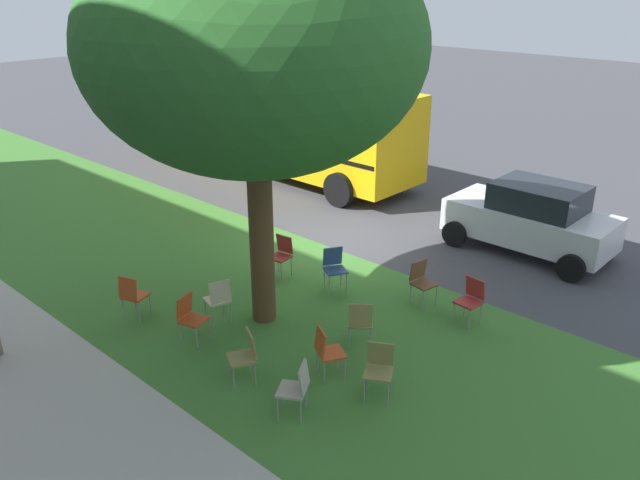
% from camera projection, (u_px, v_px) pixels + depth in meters
% --- Properties ---
extents(ground, '(80.00, 80.00, 0.00)m').
position_uv_depth(ground, '(334.00, 244.00, 15.17)').
color(ground, '#424247').
extents(grass_verge, '(48.00, 6.00, 0.01)m').
position_uv_depth(grass_verge, '(231.00, 289.00, 12.99)').
color(grass_verge, '#3D752D').
rests_on(grass_verge, ground).
extents(sidewalk_strip, '(48.00, 2.80, 0.01)m').
position_uv_depth(sidewalk_strip, '(15.00, 384.00, 10.01)').
color(sidewalk_strip, '#ADA89E').
rests_on(sidewalk_strip, ground).
extents(street_tree, '(5.55, 5.55, 6.95)m').
position_uv_depth(street_tree, '(254.00, 48.00, 10.04)').
color(street_tree, brown).
rests_on(street_tree, ground).
extents(chair_0, '(0.57, 0.57, 0.88)m').
position_uv_depth(chair_0, '(327.00, 350.00, 9.97)').
color(chair_0, '#C64C1E').
rests_on(chair_0, ground).
extents(chair_1, '(0.46, 0.47, 0.88)m').
position_uv_depth(chair_1, '(282.00, 253.00, 13.44)').
color(chair_1, '#B7332D').
rests_on(chair_1, ground).
extents(chair_2, '(0.58, 0.58, 0.88)m').
position_uv_depth(chair_2, '(360.00, 321.00, 10.80)').
color(chair_2, olive).
rests_on(chair_2, ground).
extents(chair_3, '(0.49, 0.49, 0.88)m').
position_uv_depth(chair_3, '(422.00, 279.00, 12.27)').
color(chair_3, brown).
rests_on(chair_3, ground).
extents(chair_4, '(0.52, 0.52, 0.88)m').
position_uv_depth(chair_4, '(218.00, 298.00, 11.57)').
color(chair_4, beige).
rests_on(chair_4, ground).
extents(chair_5, '(0.56, 0.57, 0.88)m').
position_uv_depth(chair_5, '(379.00, 366.00, 9.55)').
color(chair_5, olive).
rests_on(chair_5, ground).
extents(chair_6, '(0.56, 0.56, 0.88)m').
position_uv_depth(chair_6, '(245.00, 353.00, 9.88)').
color(chair_6, olive).
rests_on(chair_6, ground).
extents(chair_7, '(0.57, 0.57, 0.88)m').
position_uv_depth(chair_7, '(334.00, 265.00, 12.85)').
color(chair_7, '#335184').
rests_on(chair_7, ground).
extents(chair_8, '(0.52, 0.53, 0.88)m').
position_uv_depth(chair_8, '(132.00, 293.00, 11.72)').
color(chair_8, '#C64C1E').
rests_on(chair_8, ground).
extents(chair_9, '(0.57, 0.57, 0.88)m').
position_uv_depth(chair_9, '(297.00, 386.00, 9.09)').
color(chair_9, '#ADA393').
rests_on(chair_9, ground).
extents(chair_10, '(0.46, 0.46, 0.88)m').
position_uv_depth(chair_10, '(471.00, 297.00, 11.58)').
color(chair_10, '#B7332D').
rests_on(chair_10, ground).
extents(chair_11, '(0.52, 0.52, 0.88)m').
position_uv_depth(chair_11, '(190.00, 315.00, 10.98)').
color(chair_11, '#C64C1E').
rests_on(chair_11, ground).
extents(parked_car, '(3.70, 1.92, 1.65)m').
position_uv_depth(parked_car, '(532.00, 218.00, 14.47)').
color(parked_car, silver).
rests_on(parked_car, ground).
extents(school_bus, '(10.40, 2.80, 2.88)m').
position_uv_depth(school_bus, '(271.00, 116.00, 20.33)').
color(school_bus, yellow).
rests_on(school_bus, ground).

